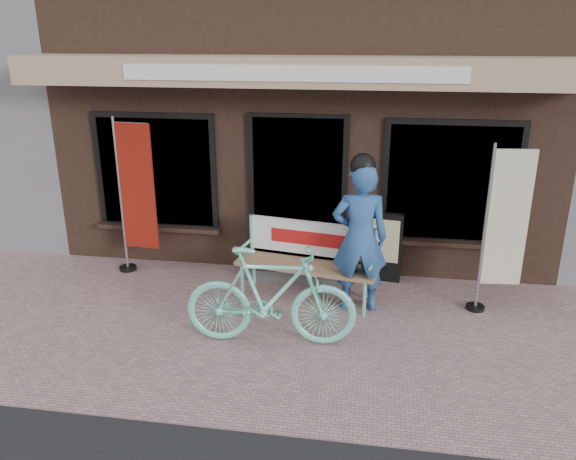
% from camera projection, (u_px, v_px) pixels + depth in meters
% --- Properties ---
extents(ground, '(70.00, 70.00, 0.00)m').
position_uv_depth(ground, '(271.00, 341.00, 6.14)').
color(ground, '#AE8588').
rests_on(ground, ground).
extents(storefront, '(7.00, 6.77, 6.00)m').
position_uv_depth(storefront, '(322.00, 45.00, 9.77)').
color(storefront, black).
rests_on(storefront, ground).
extents(bench, '(1.83, 0.76, 0.96)m').
position_uv_depth(bench, '(308.00, 254.00, 7.03)').
color(bench, '#72DEC2').
rests_on(bench, ground).
extents(person, '(0.70, 0.50, 1.92)m').
position_uv_depth(person, '(360.00, 235.00, 6.58)').
color(person, '#2A5493').
rests_on(person, ground).
extents(bicycle, '(1.87, 0.65, 1.10)m').
position_uv_depth(bicycle, '(271.00, 297.00, 5.94)').
color(bicycle, '#72DEC2').
rests_on(bicycle, ground).
extents(nobori_red, '(0.64, 0.26, 2.17)m').
position_uv_depth(nobori_red, '(135.00, 195.00, 7.57)').
color(nobori_red, gray).
rests_on(nobori_red, ground).
extents(nobori_cream, '(0.60, 0.25, 2.04)m').
position_uv_depth(nobori_cream, '(503.00, 228.00, 6.49)').
color(nobori_cream, gray).
rests_on(nobori_cream, ground).
extents(menu_stand, '(0.49, 0.17, 0.96)m').
position_uv_depth(menu_stand, '(384.00, 246.00, 7.50)').
color(menu_stand, black).
rests_on(menu_stand, ground).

